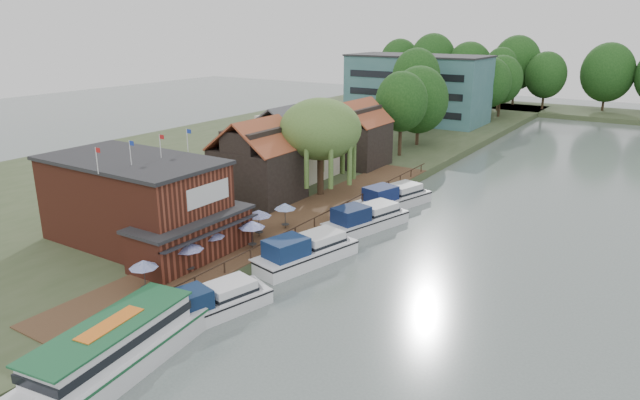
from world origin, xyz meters
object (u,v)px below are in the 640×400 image
Objects in this scene: umbrella_2 at (212,245)px; cruiser_3 at (393,195)px; umbrella_1 at (189,258)px; hotel_block at (417,88)px; umbrella_3 at (252,235)px; cottage_a at (257,160)px; willow at (320,148)px; cruiser_1 at (306,248)px; cottage_b at (291,141)px; pub at (151,204)px; swan at (117,361)px; umbrella_5 at (285,216)px; cruiser_2 at (366,216)px; tour_boat at (104,354)px; cottage_c at (357,133)px; cruiser_0 at (211,300)px; umbrella_4 at (259,223)px; umbrella_0 at (145,276)px.

cruiser_3 is at bearing 78.89° from umbrella_2.
umbrella_1 is at bearing -83.69° from cruiser_3.
hotel_block reaches higher than cruiser_3.
umbrella_1 and umbrella_3 have the same top height.
cottage_a is 6.80m from willow.
cottage_b is at bearing 142.26° from cruiser_1.
cottage_b is (-4.00, 25.00, 0.60)m from pub.
cruiser_3 reaches higher than swan.
umbrella_5 is at bearing 157.10° from cruiser_1.
cruiser_2 is 28.98m from tour_boat.
cottage_a and cottage_c have the same top height.
umbrella_3 reaches higher than cruiser_0.
willow is 26.34m from cruiser_0.
cottage_c is at bearing 104.04° from willow.
willow is (11.50, -51.00, -0.94)m from hotel_block.
umbrella_3 is at bearing 94.03° from tour_boat.
umbrella_5 is 5.70m from cruiser_1.
umbrella_1 is (6.47, -2.32, -2.36)m from pub.
hotel_block is at bearing 102.85° from umbrella_3.
pub reaches higher than umbrella_3.
umbrella_2 is at bearing -78.67° from hotel_block.
cruiser_0 is at bearing -66.13° from umbrella_4.
pub is 9.09m from umbrella_4.
cottage_a is 1.01× the size of cottage_c.
umbrella_3 is 17.52m from tour_boat.
pub is at bearing 134.98° from umbrella_0.
hotel_block is 51.51m from cruiser_3.
umbrella_0 is at bearing -82.81° from cruiser_3.
umbrella_5 is at bearing 121.04° from cruiser_0.
umbrella_1 is at bearing -86.80° from umbrella_4.
cottage_c is at bearing 86.99° from cottage_a.
umbrella_5 is (0.42, 15.55, 0.00)m from umbrella_0.
umbrella_2 is (10.12, -24.47, -2.96)m from cottage_b.
umbrella_1 is 8.75m from umbrella_4.
umbrella_2 is (-0.18, 6.83, 0.00)m from umbrella_0.
umbrella_3 and umbrella_5 have the same top height.
cottage_c is 48.61m from tour_boat.
cottage_b is at bearing 106.70° from cottage_a.
hotel_block is 2.42× the size of cruiser_2.
cruiser_1 is 1.00× the size of cruiser_3.
hotel_block is (-8.00, 71.00, 2.50)m from pub.
umbrella_4 is 0.25× the size of cruiser_0.
cottage_b reaches higher than umbrella_3.
pub is 12.42m from cruiser_0.
umbrella_2 is 0.23× the size of cruiser_2.
willow reaches higher than umbrella_1.
swan is (11.40, -27.03, -5.03)m from cottage_a.
hotel_block is 2.44× the size of willow.
cruiser_2 is (15.41, -9.23, -3.97)m from cottage_b.
umbrella_2 is at bearing -119.84° from cruiser_1.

